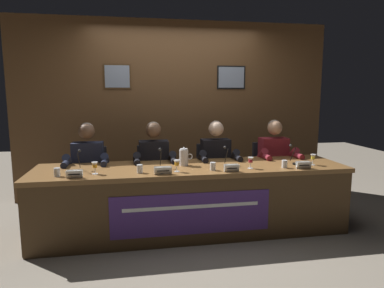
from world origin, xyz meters
TOP-DOWN VIEW (x-y plane):
  - ground_plane at (0.00, 0.00)m, footprint 12.00×12.00m
  - wall_back_panelled at (0.00, 1.42)m, footprint 4.64×0.14m
  - conference_table at (-0.00, -0.11)m, footprint 3.44×0.86m
  - chair_far_left at (-1.18, 0.61)m, footprint 0.44×0.44m
  - panelist_far_left at (-1.18, 0.42)m, footprint 0.51×0.48m
  - nameplate_far_left at (-1.21, -0.33)m, footprint 0.15×0.06m
  - juice_glass_far_left at (-1.03, -0.20)m, footprint 0.06×0.06m
  - water_cup_far_left at (-1.38, -0.23)m, footprint 0.06×0.06m
  - microphone_far_left at (-1.21, -0.03)m, footprint 0.06×0.17m
  - chair_center_left at (-0.39, 0.61)m, footprint 0.44×0.44m
  - panelist_center_left at (-0.39, 0.42)m, footprint 0.51×0.48m
  - nameplate_center_left at (-0.35, -0.33)m, footprint 0.18×0.06m
  - juice_glass_center_left at (-0.20, -0.24)m, footprint 0.06×0.06m
  - water_cup_center_left at (-0.58, -0.22)m, footprint 0.06×0.06m
  - microphone_center_left at (-0.35, -0.09)m, footprint 0.06×0.17m
  - chair_center_right at (0.39, 0.61)m, footprint 0.44×0.44m
  - panelist_center_right at (0.39, 0.42)m, footprint 0.51×0.48m
  - nameplate_center_right at (0.36, -0.34)m, footprint 0.16×0.06m
  - juice_glass_center_right at (0.60, -0.23)m, footprint 0.06×0.06m
  - water_cup_center_right at (0.18, -0.24)m, footprint 0.06×0.06m
  - microphone_center_right at (0.38, -0.07)m, footprint 0.06×0.17m
  - chair_far_right at (1.18, 0.61)m, footprint 0.44×0.44m
  - panelist_far_right at (1.18, 0.42)m, footprint 0.51×0.48m
  - nameplate_far_right at (1.17, -0.33)m, footprint 0.17×0.06m
  - juice_glass_far_right at (1.36, -0.18)m, footprint 0.06×0.06m
  - water_cup_far_right at (0.98, -0.26)m, footprint 0.06×0.06m
  - microphone_far_right at (1.17, -0.09)m, footprint 0.06×0.17m
  - water_pitcher_central at (-0.08, 0.05)m, footprint 0.15×0.10m

SIDE VIEW (x-z plane):
  - ground_plane at x=0.00m, z-range 0.00..0.00m
  - chair_far_left at x=-1.18m, z-range -0.02..0.87m
  - chair_center_left at x=-0.39m, z-range -0.02..0.87m
  - chair_center_right at x=0.39m, z-range -0.02..0.87m
  - chair_far_right at x=1.18m, z-range -0.02..0.87m
  - conference_table at x=0.00m, z-range 0.14..0.89m
  - panelist_far_left at x=-1.18m, z-range 0.09..1.31m
  - panelist_center_left at x=-0.39m, z-range 0.09..1.31m
  - panelist_center_right at x=0.39m, z-range 0.09..1.31m
  - panelist_far_right at x=1.18m, z-range 0.09..1.31m
  - water_cup_far_left at x=-1.38m, z-range 0.74..0.83m
  - water_cup_center_left at x=-0.58m, z-range 0.74..0.83m
  - water_cup_center_right at x=0.18m, z-range 0.74..0.83m
  - water_cup_far_right at x=0.98m, z-range 0.74..0.83m
  - nameplate_far_left at x=-1.21m, z-range 0.75..0.82m
  - nameplate_center_left at x=-0.35m, z-range 0.75..0.82m
  - nameplate_center_right at x=0.36m, z-range 0.75..0.82m
  - nameplate_far_right at x=1.17m, z-range 0.75..0.82m
  - microphone_far_left at x=-1.21m, z-range 0.71..0.93m
  - microphone_center_left at x=-0.35m, z-range 0.71..0.93m
  - microphone_center_right at x=0.38m, z-range 0.71..0.93m
  - microphone_far_right at x=1.17m, z-range 0.71..0.93m
  - juice_glass_far_left at x=-1.03m, z-range 0.77..0.89m
  - juice_glass_center_left at x=-0.20m, z-range 0.77..0.89m
  - juice_glass_center_right at x=0.60m, z-range 0.77..0.89m
  - juice_glass_far_right at x=1.36m, z-range 0.77..0.89m
  - water_pitcher_central at x=-0.08m, z-range 0.74..0.95m
  - wall_back_panelled at x=0.00m, z-range 0.00..2.60m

